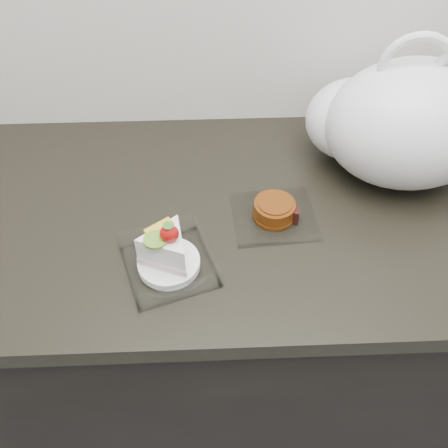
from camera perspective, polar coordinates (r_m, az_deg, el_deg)
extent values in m
cube|color=black|center=(1.40, 3.75, -11.68)|extent=(2.00, 0.60, 0.86)
cube|color=black|center=(1.04, 4.93, 1.24)|extent=(2.04, 0.64, 0.04)
cube|color=white|center=(0.93, -6.27, -4.84)|extent=(0.20, 0.20, 0.00)
cylinder|color=white|center=(0.92, -6.31, -4.46)|extent=(0.11, 0.11, 0.02)
ellipsoid|color=red|center=(0.84, -6.27, -1.10)|extent=(0.03, 0.03, 0.03)
cone|color=#2D7223|center=(0.83, -6.36, -0.34)|extent=(0.02, 0.02, 0.01)
cylinder|color=#78A730|center=(0.85, -7.84, -1.79)|extent=(0.04, 0.04, 0.01)
cube|color=gold|center=(0.87, -7.43, -0.37)|extent=(0.05, 0.05, 0.01)
cube|color=white|center=(1.01, 5.69, 0.90)|extent=(0.18, 0.17, 0.00)
cylinder|color=#682B0C|center=(1.00, 5.76, 1.63)|extent=(0.10, 0.10, 0.04)
cylinder|color=#682B0C|center=(1.01, 5.71, 1.09)|extent=(0.10, 0.10, 0.01)
cylinder|color=#682B0C|center=(0.98, 5.85, 2.41)|extent=(0.08, 0.08, 0.00)
cube|color=black|center=(1.00, 7.95, 1.02)|extent=(0.03, 0.03, 0.03)
ellipsoid|color=white|center=(1.09, 20.63, 10.60)|extent=(0.42, 0.37, 0.26)
ellipsoid|color=white|center=(1.12, 14.57, 11.48)|extent=(0.25, 0.24, 0.17)
torus|color=white|center=(1.02, 21.16, 16.24)|extent=(0.14, 0.04, 0.14)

